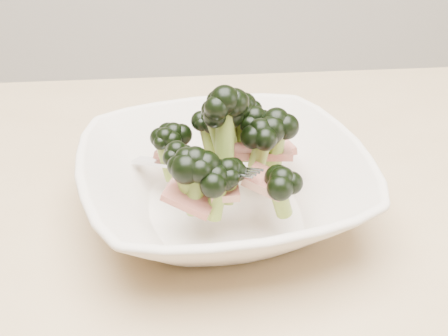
# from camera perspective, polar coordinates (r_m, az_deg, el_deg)

# --- Properties ---
(broccoli_dish) EXTENTS (0.30, 0.30, 0.14)m
(broccoli_dish) POSITION_cam_1_polar(r_m,az_deg,el_deg) (0.56, 0.03, -0.87)
(broccoli_dish) COLOR beige
(broccoli_dish) RESTS_ON dining_table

